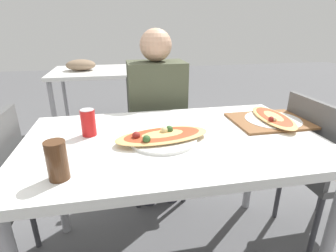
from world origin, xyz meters
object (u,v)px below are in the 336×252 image
Objects in this scene: chair_far_seated at (155,130)px; drink_glass at (57,161)px; chair_side_right at (320,164)px; pizza_second at (273,119)px; pizza_main at (162,137)px; dining_table at (173,151)px; soda_can at (88,123)px; person_seated at (157,106)px.

chair_far_seated is 6.46× the size of drink_glass.
chair_far_seated is at bearing -129.47° from chair_side_right.
pizza_main is at bearing -168.64° from pizza_second.
pizza_second is at bearing 11.36° from pizza_main.
dining_table is at bearing 88.39° from chair_far_seated.
chair_far_seated is 0.88m from pizza_second.
chair_side_right reaches higher than pizza_main.
pizza_main is 3.29× the size of drink_glass.
pizza_second is at bearing 9.86° from dining_table.
soda_can reaches higher than pizza_main.
person_seated is at bearing 135.87° from pizza_second.
soda_can reaches higher than pizza_second.
pizza_main is 1.13× the size of pizza_second.
dining_table is at bearing -87.31° from chair_side_right.
chair_far_seated is 2.22× the size of pizza_second.
person_seated is at bearing 83.20° from pizza_main.
soda_can is at bearing 165.18° from dining_table.
pizza_main is at bearing -154.91° from dining_table.
drink_glass is (-0.47, -0.88, 0.11)m from person_seated.
soda_can is at bearing 57.75° from chair_far_seated.
soda_can is at bearing 179.82° from pizza_second.
person_seated is 2.72× the size of pizza_main.
pizza_main is (-0.08, -0.65, 0.06)m from person_seated.
dining_table is at bearing 88.10° from person_seated.
drink_glass is 0.34× the size of pizza_second.
chair_side_right is at bearing 2.69° from dining_table.
dining_table is 1.54× the size of chair_side_right.
dining_table is 9.93× the size of drink_glass.
chair_side_right is at bearing -2.75° from soda_can.
drink_glass reaches higher than pizza_main.
chair_side_right is 6.46× the size of drink_glass.
person_seated is (-0.84, 0.58, 0.22)m from chair_side_right.
chair_far_seated is 0.81m from soda_can.
pizza_second is (0.94, -0.00, -0.04)m from soda_can.
drink_glass is (-0.47, -1.00, 0.32)m from chair_far_seated.
person_seated is 1.01m from drink_glass.
drink_glass is at bearing -148.96° from pizza_main.
soda_can is 0.37m from drink_glass.
person_seated is at bearing 88.10° from dining_table.
dining_table is at bearing -170.14° from pizza_second.
pizza_main is at bearing -85.83° from chair_side_right.
drink_glass reaches higher than pizza_second.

